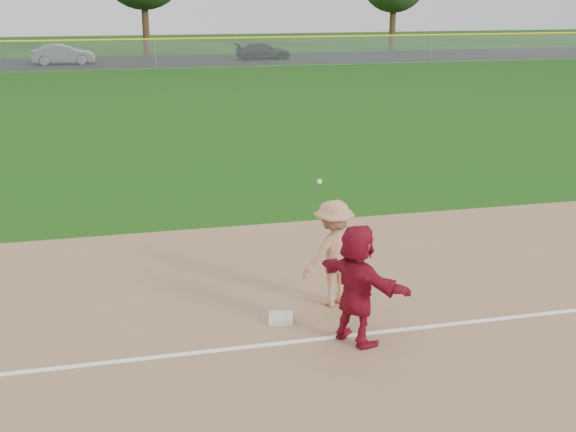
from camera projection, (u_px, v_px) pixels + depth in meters
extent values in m
plane|color=#19490E|center=(309.00, 318.00, 11.84)|extent=(160.00, 160.00, 0.00)
cube|color=white|center=(323.00, 338.00, 11.09)|extent=(60.00, 0.10, 0.01)
cube|color=black|center=(151.00, 61.00, 54.52)|extent=(120.00, 10.00, 0.01)
cube|color=silver|center=(281.00, 318.00, 11.69)|extent=(0.47, 0.47, 0.09)
imported|color=maroon|center=(357.00, 284.00, 10.74)|extent=(1.31, 1.79, 1.87)
imported|color=slate|center=(63.00, 54.00, 51.85)|extent=(4.42, 1.73, 1.43)
imported|color=black|center=(263.00, 51.00, 55.82)|extent=(4.41, 1.98, 1.25)
imported|color=#A1A1A3|center=(333.00, 253.00, 12.09)|extent=(1.34, 1.05, 1.83)
sphere|color=white|center=(319.00, 181.00, 11.31)|extent=(0.08, 0.08, 0.08)
plane|color=#999EA0|center=(155.00, 54.00, 48.66)|extent=(110.00, 0.00, 110.00)
cylinder|color=yellow|center=(154.00, 39.00, 48.36)|extent=(110.00, 0.12, 0.12)
cylinder|color=gray|center=(155.00, 54.00, 48.66)|extent=(0.08, 0.08, 2.00)
cylinder|color=gray|center=(430.00, 49.00, 53.10)|extent=(0.08, 0.08, 2.00)
cylinder|color=#3C2616|center=(146.00, 30.00, 59.01)|extent=(0.56, 0.56, 4.10)
cylinder|color=#3C2B16|center=(392.00, 29.00, 65.18)|extent=(0.56, 0.56, 3.64)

